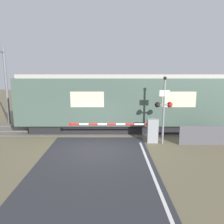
% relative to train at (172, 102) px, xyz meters
% --- Properties ---
extents(ground_plane, '(80.00, 80.00, 0.00)m').
position_rel_train_xyz_m(ground_plane, '(-4.88, -3.91, -1.97)').
color(ground_plane, '#6B6047').
extents(track_bed, '(36.00, 3.20, 0.13)m').
position_rel_train_xyz_m(track_bed, '(-4.88, 0.00, -1.94)').
color(track_bed, '#666056').
rests_on(track_bed, ground_plane).
extents(train, '(20.61, 3.01, 3.84)m').
position_rel_train_xyz_m(train, '(0.00, 0.00, 0.00)').
color(train, black).
rests_on(train, ground_plane).
extents(crossing_barrier, '(5.08, 0.44, 1.38)m').
position_rel_train_xyz_m(crossing_barrier, '(-2.14, -2.78, -1.22)').
color(crossing_barrier, gray).
rests_on(crossing_barrier, ground_plane).
extents(signal_post, '(0.97, 0.26, 3.75)m').
position_rel_train_xyz_m(signal_post, '(-1.28, -3.00, 0.17)').
color(signal_post, gray).
rests_on(signal_post, ground_plane).
extents(catenary_pole, '(0.20, 1.90, 5.86)m').
position_rel_train_xyz_m(catenary_pole, '(-12.28, 1.99, 1.11)').
color(catenary_pole, slate).
rests_on(catenary_pole, ground_plane).
extents(roadside_fence, '(3.23, 0.06, 1.10)m').
position_rel_train_xyz_m(roadside_fence, '(1.19, -3.27, -1.42)').
color(roadside_fence, '#4C4C51').
rests_on(roadside_fence, ground_plane).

